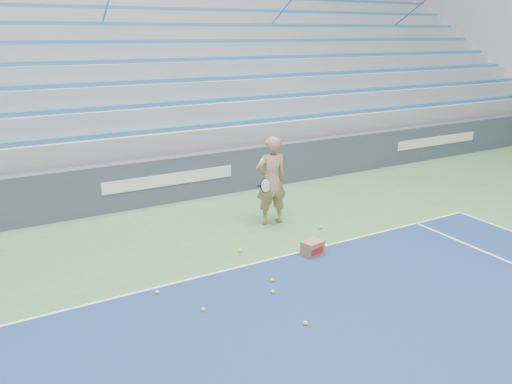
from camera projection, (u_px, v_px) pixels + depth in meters
sponsor_barrier at (168, 180)px, 11.92m from camera, size 30.00×0.32×1.10m
bleachers at (104, 83)px, 16.11m from camera, size 31.00×9.15×7.30m
tennis_player at (271, 181)px, 10.44m from camera, size 0.97×0.88×1.90m
ball_box at (313, 248)px, 9.13m from camera, size 0.43×0.36×0.28m
tennis_ball_0 at (273, 292)px, 7.81m from camera, size 0.07×0.07×0.07m
tennis_ball_1 at (157, 292)px, 7.79m from camera, size 0.07×0.07×0.07m
tennis_ball_2 at (272, 280)px, 8.18m from camera, size 0.07×0.07×0.07m
tennis_ball_3 at (306, 323)px, 6.96m from camera, size 0.07×0.07×0.07m
tennis_ball_4 at (203, 309)px, 7.31m from camera, size 0.07×0.07×0.07m
tennis_ball_5 at (321, 227)px, 10.39m from camera, size 0.07×0.07×0.07m
tennis_ball_6 at (240, 250)px, 9.29m from camera, size 0.07×0.07×0.07m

